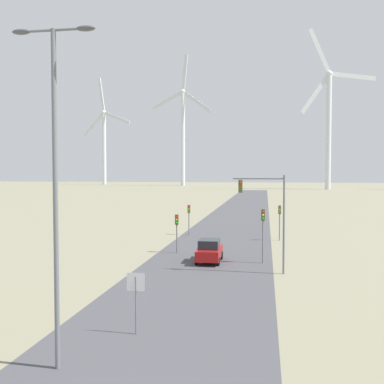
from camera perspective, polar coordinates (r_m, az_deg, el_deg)
name	(u,v)px	position (r m, az deg, el deg)	size (l,w,h in m)	color
road_surface	(231,226)	(59.41, 5.03, -4.37)	(10.00, 240.00, 0.01)	#47474C
streetlamp	(55,164)	(16.78, -17.00, 3.47)	(3.12, 0.32, 12.26)	slate
stop_sign_near	(136,291)	(20.34, -7.15, -12.40)	(0.81, 0.07, 2.74)	slate
traffic_light_post_near_left	(177,225)	(39.75, -1.95, -4.18)	(0.28, 0.34, 3.40)	slate
traffic_light_post_near_right	(263,224)	(35.56, 9.00, -4.01)	(0.28, 0.34, 4.25)	slate
traffic_light_post_mid_left	(189,213)	(50.91, -0.40, -2.68)	(0.28, 0.33, 3.42)	slate
traffic_light_post_mid_right	(280,215)	(47.62, 11.07, -2.86)	(0.28, 0.33, 3.68)	slate
traffic_light_mast_overhead	(268,206)	(31.89, 9.58, -1.72)	(3.64, 0.35, 6.95)	slate
car_approaching	(209,251)	(35.94, 2.22, -7.45)	(1.88, 4.13, 1.83)	maroon
wind_turbine_far_left	(104,139)	(263.24, -11.10, 6.59)	(32.60, 13.42, 60.92)	silver
wind_turbine_left	(183,128)	(237.10, -1.17, 8.07)	(33.03, 8.22, 68.12)	silver
wind_turbine_center	(329,118)	(194.31, 16.96, 8.93)	(30.81, 7.94, 65.39)	silver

